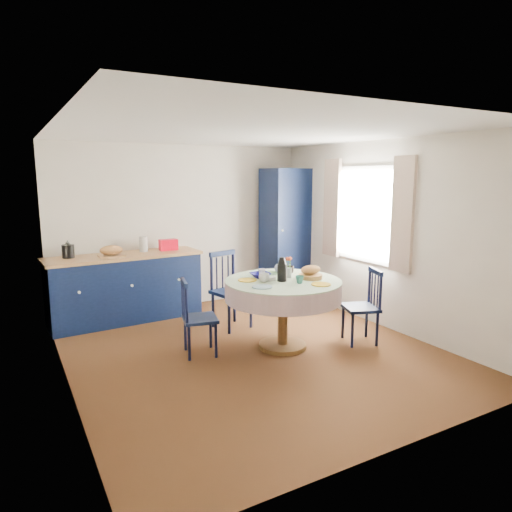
{
  "coord_description": "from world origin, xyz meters",
  "views": [
    {
      "loc": [
        -2.44,
        -4.47,
        2.03
      ],
      "look_at": [
        0.16,
        0.2,
        1.09
      ],
      "focal_mm": 32.0,
      "sensor_mm": 36.0,
      "label": 1
    }
  ],
  "objects": [
    {
      "name": "cobalt_bowl",
      "position": [
        0.2,
        0.17,
        0.86
      ],
      "size": [
        0.24,
        0.24,
        0.06
      ],
      "primitive_type": "imported",
      "color": "navy",
      "rests_on": "dining_table"
    },
    {
      "name": "wall_left",
      "position": [
        -2.0,
        0.0,
        1.25
      ],
      "size": [
        0.02,
        4.5,
        2.5
      ],
      "primitive_type": "cube",
      "color": "beige",
      "rests_on": "floor"
    },
    {
      "name": "chair_right",
      "position": [
        1.33,
        -0.41,
        0.46
      ],
      "size": [
        0.51,
        0.52,
        0.92
      ],
      "rotation": [
        0.0,
        0.0,
        -1.93
      ],
      "color": "black",
      "rests_on": "floor"
    },
    {
      "name": "mug_d",
      "position": [
        0.26,
        0.22,
        0.87
      ],
      "size": [
        0.09,
        0.09,
        0.09
      ],
      "primitive_type": "imported",
      "color": "silver",
      "rests_on": "dining_table"
    },
    {
      "name": "window",
      "position": [
        1.95,
        0.3,
        1.52
      ],
      "size": [
        0.1,
        1.74,
        1.45
      ],
      "color": "white",
      "rests_on": "wall_right"
    },
    {
      "name": "chair_left",
      "position": [
        -0.6,
        0.22,
        0.45
      ],
      "size": [
        0.45,
        0.47,
        0.88
      ],
      "rotation": [
        0.0,
        0.0,
        1.35
      ],
      "color": "black",
      "rests_on": "floor"
    },
    {
      "name": "wall_right",
      "position": [
        2.0,
        0.0,
        1.25
      ],
      "size": [
        0.02,
        4.5,
        2.5
      ],
      "primitive_type": "cube",
      "color": "beige",
      "rests_on": "floor"
    },
    {
      "name": "chair_far",
      "position": [
        0.16,
        0.91,
        0.52
      ],
      "size": [
        0.54,
        0.53,
        1.03
      ],
      "rotation": [
        0.0,
        0.0,
        0.22
      ],
      "color": "black",
      "rests_on": "floor"
    },
    {
      "name": "dining_table",
      "position": [
        0.38,
        -0.08,
        0.7
      ],
      "size": [
        1.36,
        1.36,
        1.11
      ],
      "color": "brown",
      "rests_on": "floor"
    },
    {
      "name": "pantry_cabinet",
      "position": [
        1.66,
        1.85,
        1.07
      ],
      "size": [
        0.8,
        0.6,
        2.15
      ],
      "rotation": [
        0.0,
        0.0,
        0.09
      ],
      "color": "black",
      "rests_on": "floor"
    },
    {
      "name": "mug_a",
      "position": [
        0.13,
        -0.05,
        0.88
      ],
      "size": [
        0.12,
        0.12,
        0.1
      ],
      "primitive_type": "imported",
      "color": "silver",
      "rests_on": "dining_table"
    },
    {
      "name": "wall_back",
      "position": [
        0.0,
        2.25,
        1.25
      ],
      "size": [
        4.0,
        0.02,
        2.5
      ],
      "primitive_type": "cube",
      "color": "beige",
      "rests_on": "floor"
    },
    {
      "name": "floor",
      "position": [
        0.0,
        0.0,
        0.0
      ],
      "size": [
        4.5,
        4.5,
        0.0
      ],
      "primitive_type": "plane",
      "color": "black",
      "rests_on": "ground"
    },
    {
      "name": "ceiling",
      "position": [
        0.0,
        0.0,
        2.5
      ],
      "size": [
        4.5,
        4.5,
        0.0
      ],
      "primitive_type": "plane",
      "rotation": [
        3.14,
        0.0,
        0.0
      ],
      "color": "white",
      "rests_on": "wall_back"
    },
    {
      "name": "mug_b",
      "position": [
        0.44,
        -0.32,
        0.87
      ],
      "size": [
        0.1,
        0.1,
        0.09
      ],
      "primitive_type": "imported",
      "color": "#25685B",
      "rests_on": "dining_table"
    },
    {
      "name": "kitchen_counter",
      "position": [
        -1.0,
        1.9,
        0.49
      ],
      "size": [
        2.15,
        0.77,
        1.19
      ],
      "rotation": [
        0.0,
        0.0,
        0.05
      ],
      "color": "black",
      "rests_on": "floor"
    },
    {
      "name": "mug_c",
      "position": [
        0.62,
        0.17,
        0.88
      ],
      "size": [
        0.12,
        0.12,
        0.1
      ],
      "primitive_type": "imported",
      "color": "black",
      "rests_on": "dining_table"
    }
  ]
}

